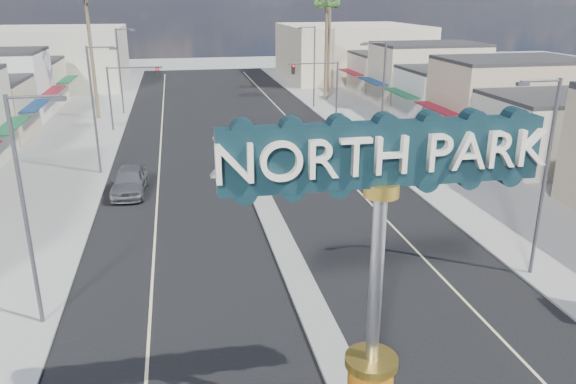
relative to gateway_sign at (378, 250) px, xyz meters
name	(u,v)px	position (x,y,z in m)	size (l,w,h in m)	color
ground	(247,166)	(0.00, 28.02, -5.93)	(160.00, 160.00, 0.00)	gray
road	(247,166)	(0.00, 28.02, -5.92)	(20.00, 120.00, 0.01)	black
median_island	(288,255)	(0.00, 12.02, -5.85)	(1.30, 30.00, 0.16)	gray
sidewalk_left	(51,176)	(-14.00, 28.02, -5.87)	(8.00, 120.00, 0.12)	gray
sidewalk_right	(420,155)	(14.00, 28.02, -5.87)	(8.00, 120.00, 0.12)	gray
storefront_row_right	(461,90)	(24.00, 41.02, -2.93)	(12.00, 42.00, 6.00)	#B7B29E
backdrop_far_left	(50,57)	(-22.00, 73.02, -1.93)	(20.00, 20.00, 8.00)	#B7B29E
backdrop_far_right	(350,52)	(22.00, 73.02, -1.93)	(20.00, 20.00, 8.00)	beige
gateway_sign	(378,250)	(0.00, 0.00, 0.00)	(8.20, 1.50, 9.15)	orange
traffic_signal_left	(129,85)	(-9.18, 42.02, -1.65)	(5.09, 0.45, 6.00)	#47474C
traffic_signal_right	(320,80)	(9.18, 42.02, -1.65)	(5.09, 0.45, 6.00)	#47474C
streetlight_l_near	(28,203)	(-10.43, 8.02, -0.86)	(2.03, 0.22, 9.00)	#47474C
streetlight_l_mid	(96,104)	(-10.43, 28.02, -0.86)	(2.03, 0.22, 9.00)	#47474C
streetlight_l_far	(121,67)	(-10.43, 50.02, -0.86)	(2.03, 0.22, 9.00)	#47474C
streetlight_r_near	(543,170)	(10.43, 8.02, -0.86)	(2.03, 0.22, 9.00)	#47474C
streetlight_r_mid	(381,94)	(10.43, 28.02, -0.86)	(2.03, 0.22, 9.00)	#47474C
streetlight_r_far	(313,63)	(10.43, 50.02, -0.86)	(2.03, 0.22, 9.00)	#47474C
palm_left_far	(86,3)	(-13.00, 48.02, 5.57)	(2.60, 2.60, 13.10)	brown
palm_right_mid	(327,10)	(13.00, 54.02, 4.67)	(2.60, 2.60, 12.10)	brown
car_parked_left	(130,181)	(-8.21, 23.26, -5.05)	(2.07, 5.15, 1.75)	slate
car_parked_right	(308,141)	(5.50, 31.25, -5.04)	(1.87, 5.37, 1.77)	white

